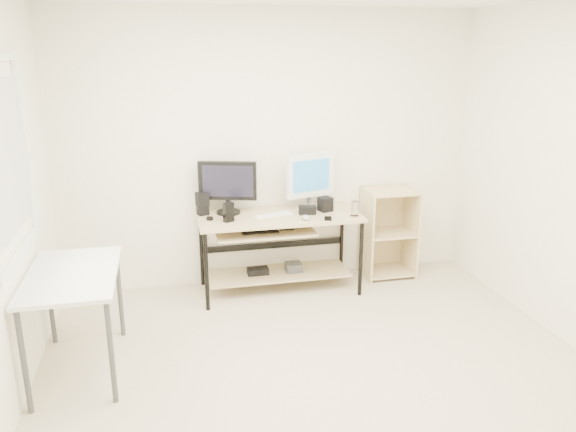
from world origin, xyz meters
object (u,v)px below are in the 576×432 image
at_px(desk, 276,237).
at_px(black_monitor, 228,184).
at_px(shelf_unit, 387,231).
at_px(white_imac, 310,177).
at_px(audio_controller, 229,212).
at_px(side_table, 73,283).

distance_m(desk, black_monitor, 0.67).
relative_size(shelf_unit, white_imac, 1.68).
bearing_deg(audio_controller, black_monitor, 59.78).
bearing_deg(white_imac, black_monitor, 164.39).
xyz_separation_m(side_table, audio_controller, (1.20, 0.95, 0.17)).
bearing_deg(audio_controller, side_table, -165.52).
bearing_deg(audio_controller, desk, -10.00).
xyz_separation_m(shelf_unit, black_monitor, (-1.60, -0.01, 0.58)).
distance_m(shelf_unit, audio_controller, 1.70).
xyz_separation_m(black_monitor, audio_controller, (-0.03, -0.26, -0.19)).
distance_m(side_table, white_imac, 2.40).
bearing_deg(desk, audio_controller, -166.16).
distance_m(desk, audio_controller, 0.56).
height_order(white_imac, audio_controller, white_imac).
bearing_deg(black_monitor, side_table, -118.81).
distance_m(desk, side_table, 1.97).
xyz_separation_m(side_table, black_monitor, (1.23, 1.21, 0.36)).
relative_size(black_monitor, audio_controller, 3.04).
xyz_separation_m(white_imac, audio_controller, (-0.82, -0.28, -0.22)).
distance_m(side_table, shelf_unit, 3.09).
bearing_deg(black_monitor, shelf_unit, 16.94).
bearing_deg(shelf_unit, side_table, -156.67).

